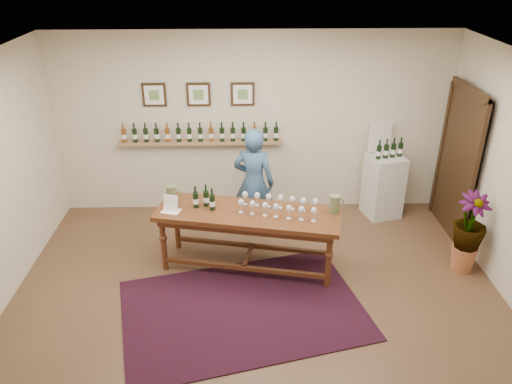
{
  "coord_description": "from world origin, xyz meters",
  "views": [
    {
      "loc": [
        -0.15,
        -4.75,
        3.88
      ],
      "look_at": [
        0.0,
        0.8,
        1.1
      ],
      "focal_mm": 35.0,
      "sensor_mm": 36.0,
      "label": 1
    }
  ],
  "objects_px": {
    "tasting_table": "(248,220)",
    "display_pedestal": "(383,186)",
    "person": "(254,183)",
    "potted_plant": "(468,233)"
  },
  "relations": [
    {
      "from": "tasting_table",
      "to": "person",
      "type": "xyz_separation_m",
      "value": [
        0.1,
        0.88,
        0.11
      ]
    },
    {
      "from": "tasting_table",
      "to": "display_pedestal",
      "type": "bearing_deg",
      "value": 44.91
    },
    {
      "from": "display_pedestal",
      "to": "person",
      "type": "bearing_deg",
      "value": -166.17
    },
    {
      "from": "potted_plant",
      "to": "person",
      "type": "xyz_separation_m",
      "value": [
        -2.72,
        1.03,
        0.26
      ]
    },
    {
      "from": "tasting_table",
      "to": "potted_plant",
      "type": "height_order",
      "value": "potted_plant"
    },
    {
      "from": "display_pedestal",
      "to": "person",
      "type": "distance_m",
      "value": 2.11
    },
    {
      "from": "display_pedestal",
      "to": "person",
      "type": "height_order",
      "value": "person"
    },
    {
      "from": "potted_plant",
      "to": "person",
      "type": "bearing_deg",
      "value": 159.31
    },
    {
      "from": "tasting_table",
      "to": "display_pedestal",
      "type": "distance_m",
      "value": 2.54
    },
    {
      "from": "tasting_table",
      "to": "person",
      "type": "bearing_deg",
      "value": 95.6
    }
  ]
}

